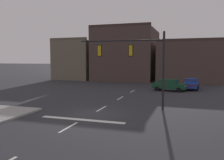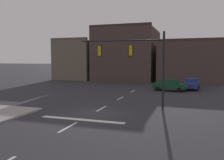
% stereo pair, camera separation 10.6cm
% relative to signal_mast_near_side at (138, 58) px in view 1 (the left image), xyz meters
% --- Properties ---
extents(ground_plane, '(400.00, 400.00, 0.00)m').
position_rel_signal_mast_near_side_xyz_m(ground_plane, '(-3.03, -2.96, -4.43)').
color(ground_plane, '#2B2B30').
extents(stop_bar_paint, '(6.40, 0.50, 0.01)m').
position_rel_signal_mast_near_side_xyz_m(stop_bar_paint, '(-3.03, -4.96, -4.42)').
color(stop_bar_paint, silver).
rests_on(stop_bar_paint, ground).
extents(lane_centreline, '(0.16, 26.40, 0.01)m').
position_rel_signal_mast_near_side_xyz_m(lane_centreline, '(-3.03, -0.96, -4.42)').
color(lane_centreline, silver).
rests_on(lane_centreline, ground).
extents(signal_mast_near_side, '(7.32, 0.85, 6.68)m').
position_rel_signal_mast_near_side_xyz_m(signal_mast_near_side, '(0.00, 0.00, 0.00)').
color(signal_mast_near_side, black).
rests_on(signal_mast_near_side, ground).
extents(car_lot_nearside, '(4.64, 2.50, 1.61)m').
position_rel_signal_mast_near_side_xyz_m(car_lot_nearside, '(1.67, 13.01, -3.57)').
color(car_lot_nearside, '#143D28').
rests_on(car_lot_nearside, ground).
extents(car_lot_middle, '(2.23, 4.58, 1.61)m').
position_rel_signal_mast_near_side_xyz_m(car_lot_middle, '(4.60, 15.57, -3.57)').
color(car_lot_middle, navy).
rests_on(car_lot_middle, ground).
extents(building_row, '(33.76, 13.28, 11.01)m').
position_rel_signal_mast_near_side_xyz_m(building_row, '(-7.09, 29.60, 0.10)').
color(building_row, '#665B4C').
rests_on(building_row, ground).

